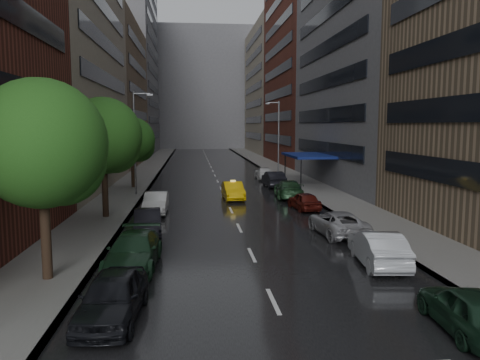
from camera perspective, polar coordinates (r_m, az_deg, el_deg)
name	(u,v)px	position (r m, az deg, el deg)	size (l,w,h in m)	color
ground	(299,356)	(13.61, 7.19, -20.57)	(220.00, 220.00, 0.00)	gray
road	(213,172)	(62.15, -3.26, 0.94)	(14.00, 140.00, 0.01)	black
sidewalk_left	(145,173)	(62.39, -11.55, 0.90)	(4.00, 140.00, 0.15)	gray
sidewalk_right	(280,171)	(63.19, 4.92, 1.08)	(4.00, 140.00, 0.15)	gray
buildings_left	(106,57)	(72.27, -16.04, 14.20)	(8.00, 108.00, 38.00)	maroon
buildings_right	(313,65)	(71.30, 8.89, 13.71)	(8.05, 109.10, 36.00)	#937A5B
building_far	(202,89)	(130.17, -4.72, 10.98)	(40.00, 14.00, 32.00)	slate
tree_near	(41,144)	(19.66, -23.06, 4.06)	(5.05, 5.05, 8.04)	#382619
tree_mid	(103,136)	(32.10, -16.33, 5.18)	(5.07, 5.07, 8.08)	#382619
tree_far	(132,140)	(47.03, -12.99, 4.78)	(4.40, 4.40, 7.01)	#382619
taxi	(233,191)	(39.37, -0.85, -1.31)	(1.57, 4.50, 1.48)	gold
parked_cars_left	(140,238)	(23.58, -12.10, -6.88)	(2.34, 23.08, 1.55)	black
parked_cars_right	(304,200)	(34.81, 7.85, -2.42)	(2.66, 44.73, 1.59)	#15301F
street_lamp_left	(136,141)	(42.08, -12.62, 4.72)	(1.74, 0.22, 9.00)	gray
street_lamp_right	(278,136)	(57.76, 4.65, 5.35)	(1.74, 0.22, 9.00)	gray
awning	(308,156)	(48.34, 8.27, 2.96)	(4.00, 8.00, 3.12)	navy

